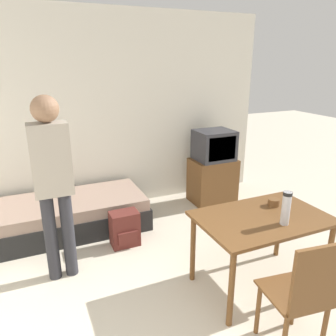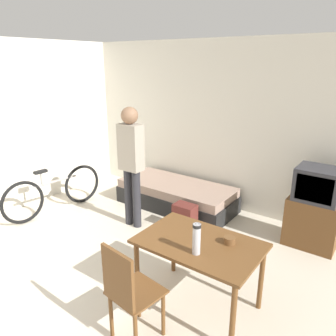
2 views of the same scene
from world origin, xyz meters
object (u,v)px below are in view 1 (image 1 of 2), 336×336
at_px(tv, 213,168).
at_px(thermos_flask, 286,207).
at_px(backpack, 125,229).
at_px(dining_table, 262,225).
at_px(wooden_chair, 303,293).
at_px(person_standing, 53,177).
at_px(daybed, 67,216).
at_px(mate_bowl, 274,202).

relative_size(tv, thermos_flask, 3.72).
bearing_deg(backpack, dining_table, -51.80).
relative_size(tv, backpack, 2.65).
distance_m(wooden_chair, thermos_flask, 0.73).
bearing_deg(thermos_flask, tv, 74.83).
distance_m(person_standing, backpack, 1.15).
relative_size(daybed, person_standing, 1.11).
xyz_separation_m(mate_bowl, backpack, (-1.18, 1.05, -0.55)).
distance_m(wooden_chair, backpack, 2.09).
xyz_separation_m(wooden_chair, mate_bowl, (0.49, 0.89, 0.22)).
bearing_deg(person_standing, wooden_chair, -49.13).
bearing_deg(mate_bowl, backpack, 138.32).
distance_m(daybed, mate_bowl, 2.48).
bearing_deg(mate_bowl, person_standing, 158.43).
height_order(daybed, wooden_chair, wooden_chair).
distance_m(daybed, tv, 2.16).
xyz_separation_m(person_standing, mate_bowl, (1.91, -0.75, -0.29)).
relative_size(daybed, thermos_flask, 6.70).
distance_m(thermos_flask, backpack, 1.84).
bearing_deg(thermos_flask, daybed, 128.37).
relative_size(dining_table, thermos_flask, 3.98).
distance_m(tv, backpack, 1.74).
bearing_deg(daybed, mate_bowl, -43.66).
relative_size(wooden_chair, person_standing, 0.54).
xyz_separation_m(tv, dining_table, (-0.63, -1.87, 0.11)).
distance_m(tv, mate_bowl, 1.79).
bearing_deg(person_standing, mate_bowl, -21.57).
xyz_separation_m(dining_table, mate_bowl, (0.24, 0.14, 0.12)).
height_order(wooden_chair, mate_bowl, wooden_chair).
bearing_deg(thermos_flask, mate_bowl, 62.83).
distance_m(dining_table, person_standing, 1.94).
distance_m(person_standing, mate_bowl, 2.07).
bearing_deg(wooden_chair, thermos_flask, 60.42).
bearing_deg(daybed, dining_table, -50.25).
relative_size(dining_table, mate_bowl, 10.71).
relative_size(daybed, tv, 1.80).
distance_m(dining_table, thermos_flask, 0.32).
distance_m(wooden_chair, mate_bowl, 1.04).
distance_m(dining_table, wooden_chair, 0.79).
bearing_deg(wooden_chair, dining_table, 71.94).
bearing_deg(daybed, thermos_flask, -51.63).
xyz_separation_m(dining_table, thermos_flask, (0.08, -0.19, 0.25)).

